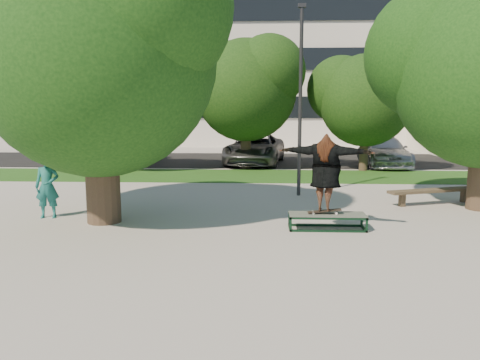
{
  "coord_description": "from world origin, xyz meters",
  "views": [
    {
      "loc": [
        -0.24,
        -10.37,
        2.81
      ],
      "look_at": [
        -0.75,
        0.6,
        1.16
      ],
      "focal_mm": 35.0,
      "sensor_mm": 36.0,
      "label": 1
    }
  ],
  "objects_px": {
    "grind_box": "(327,221)",
    "bench": "(434,192)",
    "tree_left": "(94,42)",
    "car_grey": "(255,149)",
    "car_dark": "(257,151)",
    "car_silver_b": "(384,151)",
    "car_silver_a": "(140,149)",
    "lamppost": "(300,99)",
    "bystander": "(47,186)"
  },
  "relations": [
    {
      "from": "car_dark",
      "to": "car_silver_b",
      "type": "distance_m",
      "value": 6.55
    },
    {
      "from": "bench",
      "to": "car_silver_a",
      "type": "relative_size",
      "value": 0.74
    },
    {
      "from": "lamppost",
      "to": "bench",
      "type": "xyz_separation_m",
      "value": [
        3.94,
        -1.33,
        -2.76
      ]
    },
    {
      "from": "tree_left",
      "to": "grind_box",
      "type": "distance_m",
      "value": 7.05
    },
    {
      "from": "bystander",
      "to": "bench",
      "type": "height_order",
      "value": "bystander"
    },
    {
      "from": "grind_box",
      "to": "car_silver_a",
      "type": "distance_m",
      "value": 16.56
    },
    {
      "from": "tree_left",
      "to": "bench",
      "type": "distance_m",
      "value": 10.4
    },
    {
      "from": "car_dark",
      "to": "tree_left",
      "type": "bearing_deg",
      "value": -105.66
    },
    {
      "from": "bystander",
      "to": "car_silver_b",
      "type": "height_order",
      "value": "bystander"
    },
    {
      "from": "car_grey",
      "to": "grind_box",
      "type": "bearing_deg",
      "value": -74.33
    },
    {
      "from": "bystander",
      "to": "car_silver_a",
      "type": "bearing_deg",
      "value": 86.2
    },
    {
      "from": "grind_box",
      "to": "bystander",
      "type": "relative_size",
      "value": 1.08
    },
    {
      "from": "car_silver_a",
      "to": "grind_box",
      "type": "bearing_deg",
      "value": -54.35
    },
    {
      "from": "bench",
      "to": "car_dark",
      "type": "xyz_separation_m",
      "value": [
        -5.44,
        11.07,
        0.25
      ]
    },
    {
      "from": "grind_box",
      "to": "car_silver_b",
      "type": "relative_size",
      "value": 0.36
    },
    {
      "from": "bystander",
      "to": "car_dark",
      "type": "xyz_separation_m",
      "value": [
        5.32,
        13.33,
        -0.2
      ]
    },
    {
      "from": "grind_box",
      "to": "car_grey",
      "type": "xyz_separation_m",
      "value": [
        -1.9,
        13.49,
        0.61
      ]
    },
    {
      "from": "grind_box",
      "to": "bench",
      "type": "xyz_separation_m",
      "value": [
        3.61,
        3.14,
        0.2
      ]
    },
    {
      "from": "bench",
      "to": "car_silver_a",
      "type": "height_order",
      "value": "car_silver_a"
    },
    {
      "from": "grind_box",
      "to": "car_silver_b",
      "type": "bearing_deg",
      "value": 70.43
    },
    {
      "from": "car_dark",
      "to": "car_grey",
      "type": "relative_size",
      "value": 0.67
    },
    {
      "from": "car_silver_a",
      "to": "car_grey",
      "type": "distance_m",
      "value": 6.38
    },
    {
      "from": "car_silver_b",
      "to": "car_silver_a",
      "type": "bearing_deg",
      "value": 175.67
    },
    {
      "from": "lamppost",
      "to": "car_dark",
      "type": "height_order",
      "value": "lamppost"
    },
    {
      "from": "grind_box",
      "to": "bench",
      "type": "bearing_deg",
      "value": 41.02
    },
    {
      "from": "bench",
      "to": "car_silver_b",
      "type": "xyz_separation_m",
      "value": [
        1.0,
        9.83,
        0.35
      ]
    },
    {
      "from": "lamppost",
      "to": "grind_box",
      "type": "xyz_separation_m",
      "value": [
        0.32,
        -4.47,
        -2.96
      ]
    },
    {
      "from": "bystander",
      "to": "bench",
      "type": "xyz_separation_m",
      "value": [
        10.76,
        2.26,
        -0.45
      ]
    },
    {
      "from": "tree_left",
      "to": "car_grey",
      "type": "xyz_separation_m",
      "value": [
        3.71,
        12.92,
        -3.62
      ]
    },
    {
      "from": "car_silver_a",
      "to": "car_silver_b",
      "type": "distance_m",
      "value": 12.91
    },
    {
      "from": "tree_left",
      "to": "grind_box",
      "type": "bearing_deg",
      "value": -5.74
    },
    {
      "from": "bench",
      "to": "car_dark",
      "type": "relative_size",
      "value": 0.77
    },
    {
      "from": "lamppost",
      "to": "bench",
      "type": "relative_size",
      "value": 2.05
    },
    {
      "from": "tree_left",
      "to": "car_dark",
      "type": "distance_m",
      "value": 14.66
    },
    {
      "from": "lamppost",
      "to": "bystander",
      "type": "bearing_deg",
      "value": -152.28
    },
    {
      "from": "tree_left",
      "to": "car_grey",
      "type": "relative_size",
      "value": 1.24
    },
    {
      "from": "car_grey",
      "to": "car_silver_a",
      "type": "bearing_deg",
      "value": 179.71
    },
    {
      "from": "lamppost",
      "to": "car_dark",
      "type": "xyz_separation_m",
      "value": [
        -1.5,
        9.75,
        -2.52
      ]
    },
    {
      "from": "tree_left",
      "to": "bystander",
      "type": "height_order",
      "value": "tree_left"
    },
    {
      "from": "grind_box",
      "to": "bystander",
      "type": "xyz_separation_m",
      "value": [
        -7.15,
        0.88,
        0.65
      ]
    },
    {
      "from": "bench",
      "to": "car_grey",
      "type": "height_order",
      "value": "car_grey"
    },
    {
      "from": "tree_left",
      "to": "car_silver_b",
      "type": "xyz_separation_m",
      "value": [
        10.23,
        12.41,
        -3.69
      ]
    },
    {
      "from": "bystander",
      "to": "car_dark",
      "type": "distance_m",
      "value": 14.36
    },
    {
      "from": "grind_box",
      "to": "car_silver_b",
      "type": "xyz_separation_m",
      "value": [
        4.61,
        12.97,
        0.54
      ]
    },
    {
      "from": "car_silver_a",
      "to": "bystander",
      "type": "bearing_deg",
      "value": -79.57
    },
    {
      "from": "grind_box",
      "to": "bench",
      "type": "relative_size",
      "value": 0.6
    },
    {
      "from": "car_dark",
      "to": "grind_box",
      "type": "bearing_deg",
      "value": -82.82
    },
    {
      "from": "bystander",
      "to": "grind_box",
      "type": "bearing_deg",
      "value": -15.42
    },
    {
      "from": "lamppost",
      "to": "grind_box",
      "type": "bearing_deg",
      "value": -85.86
    },
    {
      "from": "car_silver_a",
      "to": "car_dark",
      "type": "height_order",
      "value": "car_silver_a"
    }
  ]
}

